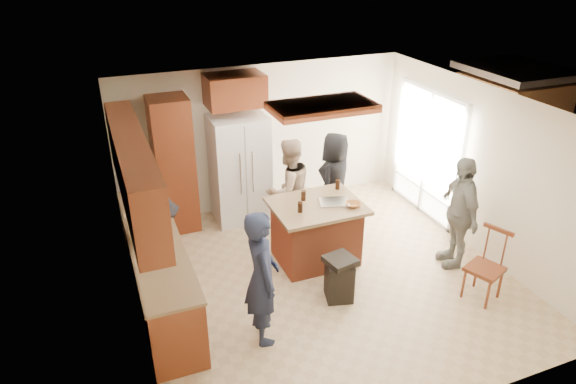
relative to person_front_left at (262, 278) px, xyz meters
name	(u,v)px	position (x,y,z in m)	size (l,w,h in m)	color
room_shell	(496,141)	(5.55, 2.44, 0.02)	(8.00, 5.20, 5.00)	tan
person_front_left	(262,278)	(0.00, 0.00, 0.00)	(0.62, 0.45, 1.69)	#1C2238
person_behind_left	(289,190)	(1.15, 2.04, -0.02)	(0.80, 0.49, 1.65)	tan
person_behind_right	(335,180)	(1.98, 2.13, -0.05)	(0.78, 0.51, 1.60)	black
person_side_right	(459,212)	(3.10, 0.44, -0.01)	(0.98, 0.50, 1.68)	gray
person_counter	(162,247)	(-0.93, 1.26, -0.12)	(0.94, 0.44, 1.45)	black
left_cabinetry	(150,237)	(-1.07, 1.20, 0.11)	(0.64, 3.00, 2.30)	maroon
back_wall_units	(189,147)	(-0.16, 3.00, 0.53)	(1.80, 0.60, 2.45)	maroon
refrigerator	(240,169)	(0.63, 2.92, 0.05)	(0.90, 0.76, 1.80)	white
kitchen_island	(316,232)	(1.26, 1.26, -0.37)	(1.28, 1.03, 0.93)	#964026
island_items	(335,201)	(1.51, 1.19, 0.12)	(0.93, 0.75, 0.15)	silver
trash_bin	(339,278)	(1.17, 0.31, -0.53)	(0.42, 0.42, 0.63)	black
spindle_chair	(486,268)	(2.95, -0.38, -0.39)	(0.55, 0.55, 0.99)	maroon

